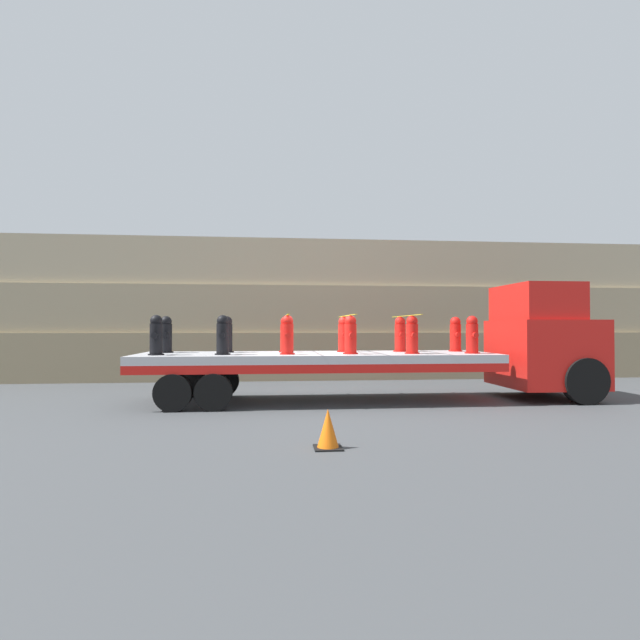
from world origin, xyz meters
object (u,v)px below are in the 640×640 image
at_px(fire_hydrant_black_far_1, 227,335).
at_px(fire_hydrant_red_far_4, 400,335).
at_px(fire_hydrant_red_near_5, 472,335).
at_px(fire_hydrant_red_near_4, 412,335).
at_px(truck_cab, 545,342).
at_px(fire_hydrant_red_far_2, 286,335).
at_px(fire_hydrant_red_near_3, 351,335).
at_px(fire_hydrant_red_far_5, 455,334).
at_px(fire_hydrant_red_far_3, 344,335).
at_px(fire_hydrant_black_near_1, 223,335).
at_px(traffic_cone, 328,429).
at_px(fire_hydrant_black_near_0, 156,335).
at_px(fire_hydrant_black_far_0, 166,335).
at_px(flatbed_trailer, 300,362).
at_px(fire_hydrant_red_near_2, 287,335).

height_order(fire_hydrant_black_far_1, fire_hydrant_red_far_4, same).
height_order(fire_hydrant_black_far_1, fire_hydrant_red_near_5, same).
bearing_deg(fire_hydrant_red_near_4, fire_hydrant_black_far_1, 166.26).
distance_m(truck_cab, fire_hydrant_red_far_4, 3.82).
relative_size(fire_hydrant_black_far_1, fire_hydrant_red_near_4, 1.00).
distance_m(fire_hydrant_red_far_2, fire_hydrant_red_near_3, 1.90).
xyz_separation_m(truck_cab, fire_hydrant_red_near_3, (-5.31, -0.56, 0.19)).
relative_size(fire_hydrant_black_far_1, fire_hydrant_red_far_5, 1.00).
relative_size(fire_hydrant_red_far_3, fire_hydrant_red_far_4, 1.00).
height_order(fire_hydrant_red_far_3, fire_hydrant_red_far_4, same).
distance_m(fire_hydrant_black_near_1, traffic_cone, 4.97).
distance_m(fire_hydrant_red_far_5, traffic_cone, 6.98).
bearing_deg(fire_hydrant_red_far_4, fire_hydrant_red_far_5, 0.00).
bearing_deg(fire_hydrant_black_near_1, fire_hydrant_red_near_5, 0.00).
relative_size(fire_hydrant_black_near_0, fire_hydrant_red_far_2, 1.00).
distance_m(fire_hydrant_red_far_3, fire_hydrant_red_far_5, 3.06).
bearing_deg(fire_hydrant_black_far_0, fire_hydrant_red_near_5, -8.35).
xyz_separation_m(flatbed_trailer, fire_hydrant_black_near_1, (-1.87, -0.56, 0.67)).
height_order(fire_hydrant_red_near_2, fire_hydrant_red_near_5, same).
bearing_deg(fire_hydrant_red_near_2, flatbed_trailer, 59.23).
distance_m(fire_hydrant_black_near_0, fire_hydrant_red_near_4, 6.13).
xyz_separation_m(truck_cab, fire_hydrant_red_near_5, (-2.25, -0.56, 0.19)).
bearing_deg(fire_hydrant_red_far_5, fire_hydrant_black_near_1, -169.61).
distance_m(fire_hydrant_black_near_0, fire_hydrant_red_near_2, 3.06).
xyz_separation_m(fire_hydrant_black_far_0, fire_hydrant_red_near_5, (7.66, -1.12, 0.00)).
xyz_separation_m(truck_cab, fire_hydrant_red_far_4, (-3.78, 0.56, 0.19)).
height_order(fire_hydrant_red_far_2, fire_hydrant_red_near_4, same).
relative_size(flatbed_trailer, fire_hydrant_red_far_3, 9.42).
relative_size(fire_hydrant_black_near_0, fire_hydrant_red_near_2, 1.00).
bearing_deg(fire_hydrant_red_far_5, flatbed_trailer, -172.49).
relative_size(fire_hydrant_black_far_0, fire_hydrant_red_near_3, 1.00).
bearing_deg(fire_hydrant_red_near_5, fire_hydrant_red_far_2, 166.26).
relative_size(fire_hydrant_red_near_3, fire_hydrant_red_near_4, 1.00).
distance_m(fire_hydrant_red_far_2, fire_hydrant_red_far_3, 1.53).
xyz_separation_m(fire_hydrant_black_near_1, fire_hydrant_black_far_1, (0.00, 1.12, 0.00)).
bearing_deg(fire_hydrant_red_near_3, fire_hydrant_red_far_2, 143.74).
xyz_separation_m(fire_hydrant_black_far_0, fire_hydrant_red_near_2, (3.06, -1.12, 0.00)).
distance_m(fire_hydrant_red_far_3, traffic_cone, 5.73).
xyz_separation_m(flatbed_trailer, fire_hydrant_red_far_4, (2.73, 0.56, 0.67)).
xyz_separation_m(fire_hydrant_black_near_0, fire_hydrant_red_near_2, (3.06, 0.00, 0.00)).
height_order(fire_hydrant_black_near_1, fire_hydrant_red_near_2, same).
bearing_deg(fire_hydrant_red_near_5, fire_hydrant_red_far_5, 90.00).
xyz_separation_m(fire_hydrant_red_far_2, fire_hydrant_red_near_3, (1.53, -1.12, 0.00)).
distance_m(fire_hydrant_red_far_2, fire_hydrant_red_far_5, 4.59).
relative_size(fire_hydrant_red_far_5, traffic_cone, 1.55).
bearing_deg(fire_hydrant_red_far_3, traffic_cone, -100.99).
bearing_deg(fire_hydrant_black_far_0, fire_hydrant_black_near_1, -36.26).
bearing_deg(fire_hydrant_black_far_0, fire_hydrant_black_near_0, -90.00).
height_order(truck_cab, fire_hydrant_red_far_4, truck_cab).
bearing_deg(fire_hydrant_red_far_5, fire_hydrant_red_far_3, 180.00).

